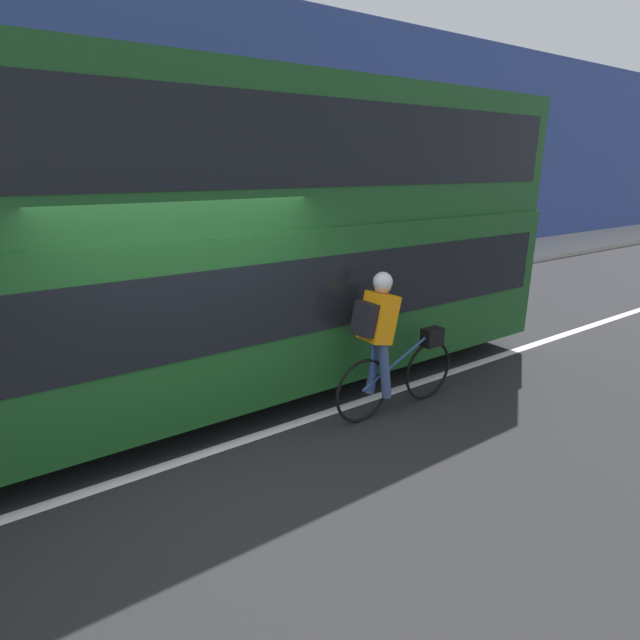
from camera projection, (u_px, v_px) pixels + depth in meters
The scene contains 6 objects.
ground_plane at pixel (213, 463), 4.90m from camera, with size 80.00×80.00×0.00m, color #232326.
road_center_line at pixel (205, 453), 5.07m from camera, with size 50.00×0.14×0.01m, color silver.
sidewalk_curb at pixel (92, 317), 9.40m from camera, with size 60.00×2.55×0.14m.
building_facade at pixel (54, 142), 9.59m from camera, with size 60.00×0.30×6.48m.
bus at pixel (196, 232), 5.73m from camera, with size 9.55×2.53×3.71m.
cyclist_on_bike at pixel (387, 340), 5.62m from camera, with size 1.80×0.32×1.71m.
Camera 1 is at (-1.56, -4.11, 2.79)m, focal length 28.00 mm.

